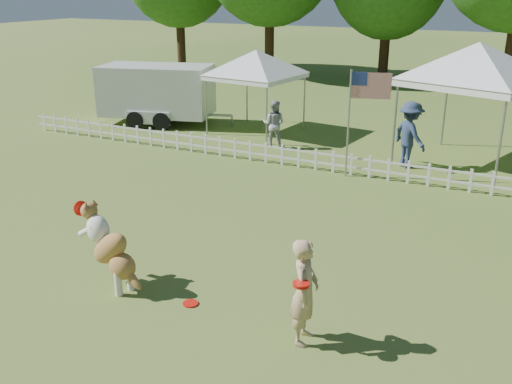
# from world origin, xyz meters

# --- Properties ---
(ground) EXTENTS (120.00, 120.00, 0.00)m
(ground) POSITION_xyz_m (0.00, 0.00, 0.00)
(ground) COLOR #35591C
(ground) RESTS_ON ground
(picket_fence) EXTENTS (22.00, 0.08, 0.60)m
(picket_fence) POSITION_xyz_m (0.00, 7.00, 0.30)
(picket_fence) COLOR silver
(picket_fence) RESTS_ON ground
(handler) EXTENTS (0.46, 0.62, 1.57)m
(handler) POSITION_xyz_m (1.94, -0.51, 0.78)
(handler) COLOR tan
(handler) RESTS_ON ground
(dog) EXTENTS (1.42, 0.76, 1.40)m
(dog) POSITION_xyz_m (-1.47, -0.51, 0.70)
(dog) COLOR brown
(dog) RESTS_ON ground
(frisbee_on_turf) EXTENTS (0.29, 0.29, 0.02)m
(frisbee_on_turf) POSITION_xyz_m (-0.02, -0.41, 0.01)
(frisbee_on_turf) COLOR red
(frisbee_on_turf) RESTS_ON ground
(canopy_tent_left) EXTENTS (2.91, 2.91, 2.69)m
(canopy_tent_left) POSITION_xyz_m (-4.12, 10.12, 1.35)
(canopy_tent_left) COLOR white
(canopy_tent_left) RESTS_ON ground
(canopy_tent_right) EXTENTS (3.99, 3.99, 3.28)m
(canopy_tent_right) POSITION_xyz_m (2.81, 9.41, 1.64)
(canopy_tent_right) COLOR white
(canopy_tent_right) RESTS_ON ground
(cargo_trailer) EXTENTS (5.23, 3.37, 2.13)m
(cargo_trailer) POSITION_xyz_m (-7.88, 9.69, 1.06)
(cargo_trailer) COLOR silver
(cargo_trailer) RESTS_ON ground
(flag_pole) EXTENTS (1.06, 0.40, 2.79)m
(flag_pole) POSITION_xyz_m (0.15, 6.87, 1.39)
(flag_pole) COLOR gray
(flag_pole) RESTS_ON ground
(spectator_a) EXTENTS (0.81, 0.69, 1.46)m
(spectator_a) POSITION_xyz_m (-2.75, 8.62, 0.73)
(spectator_a) COLOR #A0A0A5
(spectator_a) RESTS_ON ground
(spectator_b) EXTENTS (1.34, 1.28, 1.82)m
(spectator_b) POSITION_xyz_m (1.43, 8.41, 0.91)
(spectator_b) COLOR #25314F
(spectator_b) RESTS_ON ground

